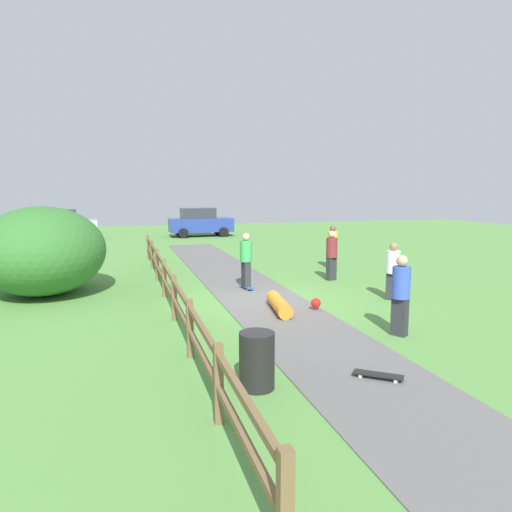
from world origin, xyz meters
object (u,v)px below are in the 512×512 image
at_px(bystander_blue, 401,292).
at_px(parked_car_blue, 200,222).
at_px(bystander_white, 393,268).
at_px(skater_riding, 246,258).
at_px(trash_bin, 257,360).
at_px(skater_fallen, 282,304).
at_px(bystander_maroon, 332,253).
at_px(skateboard_loose, 378,375).
at_px(bush_large, 43,251).
at_px(parked_car_silver, 60,225).
at_px(bystander_yellow, 332,245).

bearing_deg(bystander_blue, parked_car_blue, 91.17).
bearing_deg(bystander_white, skater_riding, 145.44).
relative_size(trash_bin, bystander_white, 0.55).
distance_m(skater_riding, bystander_white, 4.39).
distance_m(skater_fallen, parked_car_blue, 20.18).
height_order(trash_bin, bystander_maroon, bystander_maroon).
height_order(skater_riding, skateboard_loose, skater_riding).
bearing_deg(skater_riding, bush_large, 170.03).
height_order(bush_large, skater_riding, bush_large).
xyz_separation_m(bystander_maroon, parked_car_blue, (-1.76, 16.61, 0.02)).
height_order(skater_fallen, bystander_maroon, bystander_maroon).
bearing_deg(bush_large, parked_car_silver, 94.79).
bearing_deg(parked_car_blue, bush_large, -114.57).
bearing_deg(parked_car_silver, bystander_yellow, -51.01).
distance_m(bystander_white, parked_car_blue, 19.85).
distance_m(bystander_maroon, bystander_white, 3.15).
bearing_deg(bush_large, bystander_blue, -39.33).
xyz_separation_m(skater_riding, bystander_yellow, (4.33, 2.88, -0.05)).
bearing_deg(bystander_yellow, bystander_blue, -106.16).
height_order(parked_car_silver, parked_car_blue, same).
distance_m(bystander_yellow, parked_car_silver, 18.48).
height_order(bush_large, parked_car_silver, bush_large).
height_order(skateboard_loose, parked_car_silver, parked_car_silver).
height_order(bystander_maroon, bystander_white, bystander_maroon).
xyz_separation_m(bush_large, skater_fallen, (6.10, -3.92, -1.11)).
distance_m(bush_large, skater_fallen, 7.34).
bearing_deg(parked_car_silver, skater_fallen, -69.66).
bearing_deg(skateboard_loose, bystander_blue, 49.38).
height_order(trash_bin, skateboard_loose, trash_bin).
bearing_deg(parked_car_silver, skateboard_loose, -72.96).
relative_size(trash_bin, parked_car_blue, 0.21).
bearing_deg(skateboard_loose, bystander_maroon, 69.59).
bearing_deg(trash_bin, bystander_white, 40.71).
bearing_deg(parked_car_blue, skateboard_loose, -92.84).
relative_size(skateboard_loose, bystander_blue, 0.43).
bearing_deg(bystander_yellow, bystander_white, -97.61).
height_order(bush_large, skateboard_loose, bush_large).
relative_size(skateboard_loose, bystander_yellow, 0.44).
height_order(skater_fallen, skateboard_loose, skater_fallen).
distance_m(trash_bin, bystander_blue, 4.09).
bearing_deg(bystander_yellow, skater_riding, -146.35).
height_order(bystander_blue, parked_car_blue, parked_car_blue).
bearing_deg(skater_fallen, parked_car_silver, 110.34).
bearing_deg(skater_riding, skateboard_loose, -88.09).
bearing_deg(skater_riding, parked_car_blue, 85.14).
height_order(skater_riding, bystander_blue, skater_riding).
height_order(bystander_white, parked_car_silver, parked_car_silver).
bearing_deg(bush_large, skater_riding, -9.97).
distance_m(bush_large, bystander_blue, 10.18).
bearing_deg(skater_fallen, bystander_blue, -55.04).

